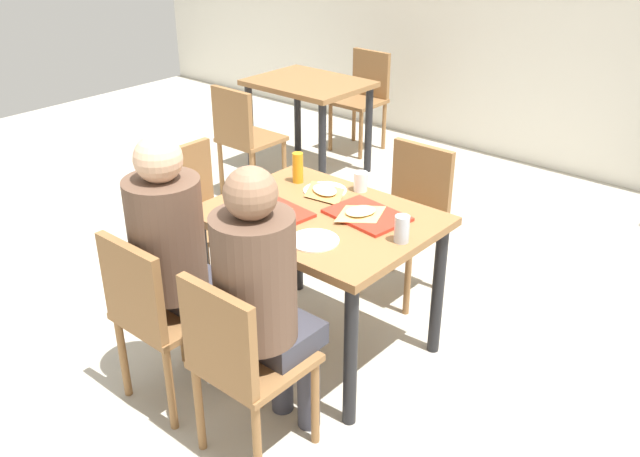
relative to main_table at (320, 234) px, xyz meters
name	(u,v)px	position (x,y,z in m)	size (l,w,h in m)	color
ground_plane	(320,346)	(0.00, 0.00, -0.66)	(10.00, 10.00, 0.02)	#B2AD9E
main_table	(320,234)	(0.00, 0.00, 0.00)	(1.06, 0.82, 0.75)	olive
chair_near_left	(155,309)	(-0.26, -0.79, -0.14)	(0.40, 0.40, 0.86)	olive
chair_near_right	(239,358)	(0.26, -0.79, -0.14)	(0.40, 0.40, 0.86)	olive
chair_far_side	(411,209)	(0.00, 0.79, -0.14)	(0.40, 0.40, 0.86)	olive
chair_left_end	(198,209)	(-0.91, 0.00, -0.14)	(0.40, 0.40, 0.86)	olive
person_in_red	(175,248)	(-0.26, -0.65, 0.10)	(0.32, 0.42, 1.27)	#383842
person_in_brown_jacket	(262,290)	(0.26, -0.65, 0.10)	(0.32, 0.42, 1.27)	#383842
tray_red_near	(271,212)	(-0.18, -0.14, 0.11)	(0.36, 0.26, 0.02)	red
tray_red_far	(367,215)	(0.18, 0.12, 0.11)	(0.36, 0.26, 0.02)	red
paper_plate_center	(325,190)	(-0.16, 0.22, 0.11)	(0.22, 0.22, 0.01)	white
paper_plate_near_edge	(314,240)	(0.16, -0.22, 0.11)	(0.22, 0.22, 0.01)	white
pizza_slice_a	(268,207)	(-0.20, -0.14, 0.13)	(0.23, 0.23, 0.02)	#C68C47
pizza_slice_b	(361,212)	(0.16, 0.10, 0.13)	(0.22, 0.25, 0.02)	#DBAD60
pizza_slice_c	(325,191)	(-0.14, 0.19, 0.12)	(0.28, 0.25, 0.02)	#C68C47
plastic_cup_a	(361,181)	(-0.03, 0.35, 0.16)	(0.07, 0.07, 0.10)	white
plastic_cup_b	(273,232)	(0.03, -0.35, 0.16)	(0.07, 0.07, 0.10)	white
soda_can	(402,229)	(0.45, 0.02, 0.17)	(0.07, 0.07, 0.12)	#B7BCC6
condiment_bottle	(298,168)	(-0.34, 0.22, 0.19)	(0.06, 0.06, 0.16)	orange
foil_bundle	(250,182)	(-0.45, -0.02, 0.16)	(0.10, 0.10, 0.10)	silver
background_table	(309,97)	(-1.67, 1.81, -0.02)	(0.90, 0.70, 0.75)	olive
background_chair_near	(243,134)	(-1.67, 1.08, -0.14)	(0.40, 0.40, 0.86)	olive
background_chair_far	(364,93)	(-1.67, 2.54, -0.14)	(0.40, 0.40, 0.86)	olive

